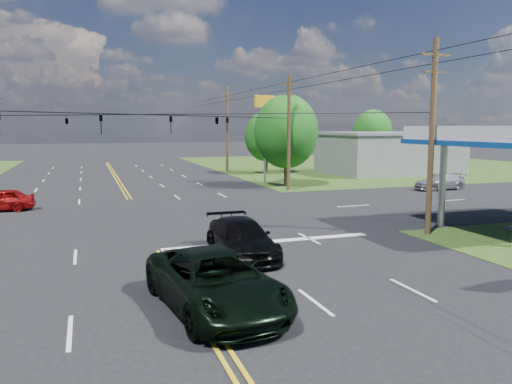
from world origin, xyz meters
name	(u,v)px	position (x,y,z in m)	size (l,w,h in m)	color
ground	(141,218)	(0.00, 12.00, 0.00)	(280.00, 280.00, 0.00)	black
grass_ne	(370,165)	(35.00, 44.00, 0.00)	(46.00, 48.00, 0.03)	#1E3C13
stop_bar	(270,242)	(5.00, 4.00, 0.00)	(10.00, 0.50, 0.02)	silver
retail_ne	(389,154)	(30.00, 32.00, 2.20)	(14.00, 10.00, 4.40)	slate
pole_se	(432,135)	(13.00, 3.00, 4.92)	(1.60, 0.28, 9.50)	#47381E
pole_ne	(289,131)	(13.00, 21.00, 4.92)	(1.60, 0.28, 9.50)	#47381E
pole_right_far	(227,128)	(13.00, 40.00, 5.17)	(1.60, 0.28, 10.00)	#47381E
span_wire_signals	(138,114)	(0.00, 12.00, 6.00)	(26.00, 18.00, 1.13)	black
power_lines	(141,63)	(0.00, 10.00, 8.60)	(26.04, 100.00, 0.64)	black
tree_right_a	(286,132)	(14.00, 24.00, 4.87)	(5.70, 5.70, 8.18)	#47381E
tree_right_b	(266,136)	(16.50, 36.00, 4.22)	(4.94, 4.94, 7.09)	#47381E
tree_far_r	(372,132)	(34.00, 42.00, 4.54)	(5.32, 5.32, 7.63)	#47381E
pickup_dkgreen	(215,281)	(0.50, -3.57, 0.85)	(2.82, 6.11, 1.70)	black
suv_black	(241,238)	(3.00, 1.95, 0.76)	(2.12, 5.22, 1.52)	black
sedan_far	(439,182)	(25.40, 17.50, 0.68)	(1.90, 4.68, 1.36)	#AFAFB4
polesign_ne	(265,114)	(13.00, 26.81, 6.44)	(2.25, 0.85, 8.23)	#A5A5AA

